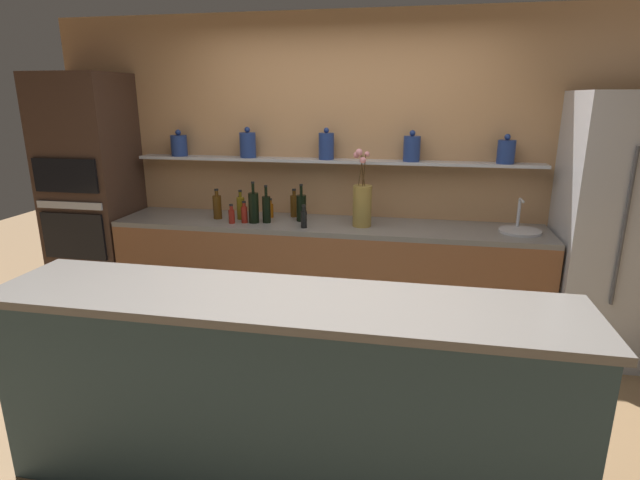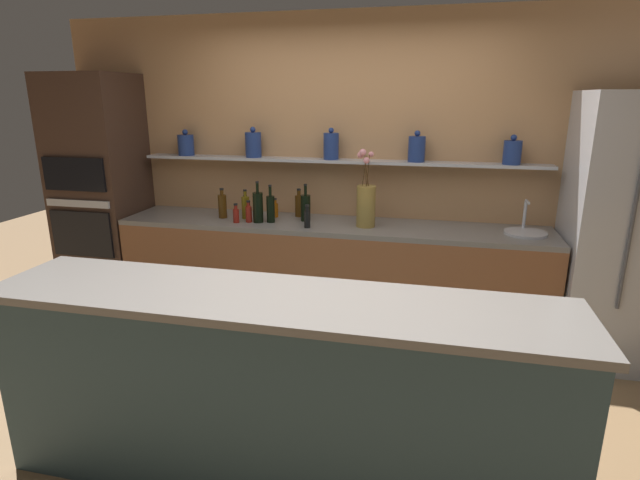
% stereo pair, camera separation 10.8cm
% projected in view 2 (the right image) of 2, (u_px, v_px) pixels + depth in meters
% --- Properties ---
extents(ground_plane, '(12.00, 12.00, 0.00)m').
position_uv_depth(ground_plane, '(307.00, 409.00, 3.19)').
color(ground_plane, olive).
extents(back_wall_unit, '(5.20, 0.28, 2.60)m').
position_uv_depth(back_wall_unit, '(352.00, 171.00, 4.32)').
color(back_wall_unit, tan).
rests_on(back_wall_unit, ground_plane).
extents(back_counter_unit, '(3.54, 0.62, 0.92)m').
position_uv_depth(back_counter_unit, '(330.00, 275.00, 4.25)').
color(back_counter_unit, brown).
rests_on(back_counter_unit, ground_plane).
extents(island_counter, '(2.84, 0.61, 1.02)m').
position_uv_depth(island_counter, '(276.00, 391.00, 2.49)').
color(island_counter, '#334C56').
rests_on(island_counter, ground_plane).
extents(refrigerator, '(0.93, 0.73, 1.97)m').
position_uv_depth(refrigerator, '(636.00, 233.00, 3.57)').
color(refrigerator, '#B7B7BC').
rests_on(refrigerator, ground_plane).
extents(oven_tower, '(0.69, 0.64, 2.12)m').
position_uv_depth(oven_tower, '(101.00, 195.00, 4.55)').
color(oven_tower, '#3D281E').
rests_on(oven_tower, ground_plane).
extents(flower_vase, '(0.16, 0.16, 0.62)m').
position_uv_depth(flower_vase, '(366.00, 203.00, 3.97)').
color(flower_vase, olive).
rests_on(flower_vase, back_counter_unit).
extents(sink_fixture, '(0.31, 0.31, 0.25)m').
position_uv_depth(sink_fixture, '(525.00, 231.00, 3.79)').
color(sink_fixture, '#B7B7BC').
rests_on(sink_fixture, back_counter_unit).
extents(bottle_sauce_0, '(0.05, 0.05, 0.18)m').
position_uv_depth(bottle_sauce_0, '(246.00, 207.00, 4.37)').
color(bottle_sauce_0, maroon).
rests_on(bottle_sauce_0, back_counter_unit).
extents(bottle_oil_1, '(0.07, 0.07, 0.25)m').
position_uv_depth(bottle_oil_1, '(246.00, 207.00, 4.26)').
color(bottle_oil_1, brown).
rests_on(bottle_oil_1, back_counter_unit).
extents(bottle_spirit_2, '(0.07, 0.07, 0.26)m').
position_uv_depth(bottle_spirit_2, '(222.00, 206.00, 4.28)').
color(bottle_spirit_2, '#4C2D0C').
rests_on(bottle_spirit_2, back_counter_unit).
extents(bottle_sauce_3, '(0.05, 0.05, 0.17)m').
position_uv_depth(bottle_sauce_3, '(275.00, 209.00, 4.32)').
color(bottle_sauce_3, '#9E4C0A').
rests_on(bottle_sauce_3, back_counter_unit).
extents(bottle_wine_4, '(0.08, 0.08, 0.34)m').
position_uv_depth(bottle_wine_4, '(258.00, 207.00, 4.12)').
color(bottle_wine_4, black).
rests_on(bottle_wine_4, back_counter_unit).
extents(bottle_wine_5, '(0.08, 0.08, 0.31)m').
position_uv_depth(bottle_wine_5, '(306.00, 207.00, 4.17)').
color(bottle_wine_5, black).
rests_on(bottle_wine_5, back_counter_unit).
extents(bottle_sauce_6, '(0.05, 0.05, 0.16)m').
position_uv_depth(bottle_sauce_6, '(236.00, 215.00, 4.13)').
color(bottle_sauce_6, maroon).
rests_on(bottle_sauce_6, back_counter_unit).
extents(bottle_sauce_7, '(0.05, 0.05, 0.18)m').
position_uv_depth(bottle_sauce_7, '(249.00, 213.00, 4.14)').
color(bottle_sauce_7, maroon).
rests_on(bottle_sauce_7, back_counter_unit).
extents(bottle_spirit_8, '(0.07, 0.07, 0.25)m').
position_uv_depth(bottle_spirit_8, '(299.00, 205.00, 4.33)').
color(bottle_spirit_8, '#4C2D0C').
rests_on(bottle_spirit_8, back_counter_unit).
extents(bottle_sauce_9, '(0.05, 0.05, 0.19)m').
position_uv_depth(bottle_sauce_9, '(307.00, 218.00, 3.96)').
color(bottle_sauce_9, black).
rests_on(bottle_sauce_9, back_counter_unit).
extents(bottle_wine_10, '(0.07, 0.07, 0.31)m').
position_uv_depth(bottle_wine_10, '(271.00, 208.00, 4.13)').
color(bottle_wine_10, black).
rests_on(bottle_wine_10, back_counter_unit).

